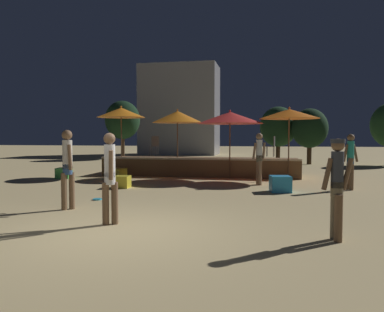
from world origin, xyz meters
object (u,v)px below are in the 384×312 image
patio_umbrella_0 (289,114)px  person_0 (350,159)px  bistro_chair_1 (154,144)px  cube_seat_2 (116,174)px  cube_seat_0 (280,184)px  bistro_chair_0 (272,144)px  cube_seat_3 (122,182)px  person_4 (259,156)px  frisbee_disc (97,199)px  background_tree_0 (310,128)px  background_tree_2 (123,120)px  patio_umbrella_1 (177,117)px  patio_umbrella_2 (121,113)px  cube_seat_1 (64,173)px  background_tree_1 (278,127)px  patio_umbrella_3 (230,118)px  person_1 (68,165)px  person_2 (110,174)px

patio_umbrella_0 → person_0: patio_umbrella_0 is taller
bistro_chair_1 → cube_seat_2: bearing=26.7°
cube_seat_0 → bistro_chair_0: size_ratio=0.76×
patio_umbrella_0 → cube_seat_3: (-5.56, -3.44, -2.39)m
person_4 → frisbee_disc: 5.92m
patio_umbrella_0 → background_tree_0: (1.74, 8.76, -0.38)m
cube_seat_2 → background_tree_2: size_ratio=0.16×
patio_umbrella_1 → person_4: (3.47, -2.17, -1.53)m
patio_umbrella_2 → cube_seat_1: size_ratio=4.87×
bistro_chair_1 → background_tree_1: background_tree_1 is taller
patio_umbrella_3 → person_0: (4.08, -2.51, -1.48)m
person_0 → person_1: bearing=101.8°
cube_seat_1 → bistro_chair_1: (3.14, 2.34, 1.15)m
cube_seat_0 → background_tree_0: 12.50m
person_4 → frisbee_disc: size_ratio=7.44×
cube_seat_2 → person_1: 6.44m
cube_seat_1 → person_2: 8.87m
person_0 → background_tree_2: size_ratio=0.40×
patio_umbrella_3 → frisbee_disc: patio_umbrella_3 is taller
bistro_chair_0 → background_tree_2: size_ratio=0.20×
cube_seat_2 → background_tree_2: bearing=110.5°
patio_umbrella_0 → background_tree_0: size_ratio=0.84×
cube_seat_2 → frisbee_disc: size_ratio=2.98×
patio_umbrella_0 → cube_seat_2: size_ratio=3.92×
patio_umbrella_2 → bistro_chair_1: bearing=38.2°
person_4 → background_tree_0: (2.85, 10.55, 1.19)m
patio_umbrella_1 → background_tree_0: 10.50m
patio_umbrella_3 → person_4: size_ratio=1.53×
patio_umbrella_3 → cube_seat_1: (-6.66, -1.23, -2.25)m
person_0 → person_2: (-5.59, -5.91, -0.01)m
patio_umbrella_3 → patio_umbrella_1: bearing=171.0°
patio_umbrella_2 → background_tree_2: background_tree_2 is taller
person_4 → bistro_chair_0: bearing=147.9°
bistro_chair_0 → bistro_chair_1: 5.26m
patio_umbrella_3 → bistro_chair_1: (-3.51, 1.11, -1.10)m
person_1 → person_2: 1.99m
person_0 → patio_umbrella_1: bearing=44.2°
cube_seat_2 → frisbee_disc: bearing=-73.1°
cube_seat_1 → person_0: person_0 is taller
person_2 → frisbee_disc: 3.12m
cube_seat_2 → bistro_chair_1: size_ratio=0.81×
frisbee_disc → background_tree_0: bearing=64.2°
cube_seat_0 → cube_seat_3: cube_seat_0 is taller
person_0 → bistro_chair_0: bearing=7.8°
patio_umbrella_3 → cube_seat_3: 5.26m
bistro_chair_1 → background_tree_1: size_ratio=0.25×
patio_umbrella_3 → person_2: (-1.52, -8.42, -1.49)m
patio_umbrella_0 → person_2: patio_umbrella_0 is taller
person_1 → background_tree_0: background_tree_0 is taller
cube_seat_2 → person_0: person_0 is taller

